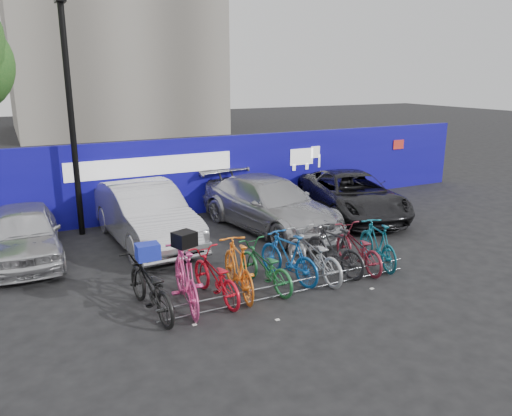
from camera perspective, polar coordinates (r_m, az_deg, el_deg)
ground at (r=10.68m, az=2.56°, el=-8.63°), size 100.00×100.00×0.00m
hoarding at (r=15.60m, az=-8.20°, el=3.52°), size 22.00×0.18×2.40m
lamppost at (r=14.04m, az=-20.39°, el=10.00°), size 0.25×0.50×6.11m
bike_rack at (r=10.14m, az=4.24°, el=-8.99°), size 5.60×0.03×0.30m
car_0 at (r=12.97m, az=-24.92°, el=-2.63°), size 1.66×3.91×1.32m
car_1 at (r=13.26m, az=-12.56°, el=-0.67°), size 1.92×4.79×1.55m
car_2 at (r=14.12m, az=1.56°, el=0.45°), size 2.84×5.25×1.45m
car_3 at (r=15.73m, az=10.89°, el=1.52°), size 3.35×5.24×1.35m
bike_0 at (r=9.42m, az=-12.04°, el=-8.78°), size 0.92×2.10×1.07m
bike_1 at (r=9.53m, az=-8.02°, el=-7.81°), size 0.81×2.07×1.21m
bike_2 at (r=9.82m, az=-4.70°, el=-7.82°), size 0.82×1.88×0.96m
bike_3 at (r=9.99m, az=-2.04°, el=-6.82°), size 0.77×1.94×1.13m
bike_4 at (r=10.28m, az=1.00°, el=-6.69°), size 0.87×1.88×0.95m
bike_5 at (r=10.65m, az=3.72°, el=-5.57°), size 0.88×1.86×1.08m
bike_6 at (r=10.86m, az=6.61°, el=-5.34°), size 0.76×2.00×1.04m
bike_7 at (r=11.18m, az=8.94°, el=-4.69°), size 0.79×1.86×1.08m
bike_8 at (r=11.53m, az=11.56°, el=-4.53°), size 0.78×1.88×0.96m
bike_9 at (r=11.79m, az=13.73°, el=-3.99°), size 0.85×1.81×1.05m
cargo_crate at (r=9.17m, az=-12.27°, el=-4.89°), size 0.41×0.32×0.29m
cargo_topcase at (r=9.27m, az=-8.19°, el=-3.55°), size 0.47×0.45×0.28m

